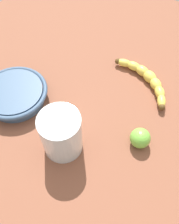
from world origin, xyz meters
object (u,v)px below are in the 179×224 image
object	(u,v)px
banana	(146,78)
lime_fruit	(140,138)
ceramic_bowl	(15,94)
smoothie_glass	(62,135)

from	to	relation	value
banana	lime_fruit	xyz separation A→B (cm)	(-7.50, 18.86, 0.90)
ceramic_bowl	banana	bearing A→B (deg)	-136.02
banana	smoothie_glass	world-z (taller)	smoothie_glass
smoothie_glass	ceramic_bowl	bearing A→B (deg)	-11.33
lime_fruit	smoothie_glass	bearing A→B (deg)	36.44
banana	ceramic_bowl	distance (cm)	37.45
smoothie_glass	lime_fruit	bearing A→B (deg)	-143.56
banana	lime_fruit	size ratio (longest dim) A/B	4.06
smoothie_glass	ceramic_bowl	distance (cm)	20.09
banana	ceramic_bowl	world-z (taller)	ceramic_bowl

